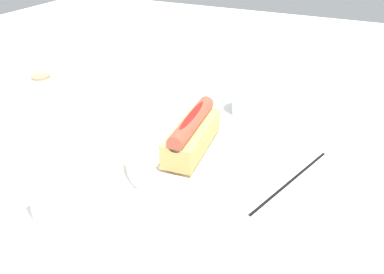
{
  "coord_description": "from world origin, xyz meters",
  "views": [
    {
      "loc": [
        -0.46,
        -0.22,
        0.37
      ],
      "look_at": [
        0.03,
        0.01,
        0.05
      ],
      "focal_mm": 35.76,
      "sensor_mm": 36.0,
      "label": 1
    }
  ],
  "objects_px": {
    "hotdog_front": "(192,133)",
    "napkin_box": "(67,164)",
    "chopstick_near": "(291,180)",
    "serving_bowl": "(192,155)",
    "water_glass": "(249,96)",
    "paper_towel_roll": "(48,113)"
  },
  "relations": [
    {
      "from": "water_glass",
      "to": "paper_towel_roll",
      "type": "bearing_deg",
      "value": 134.42
    },
    {
      "from": "paper_towel_roll",
      "to": "serving_bowl",
      "type": "bearing_deg",
      "value": -77.95
    },
    {
      "from": "hotdog_front",
      "to": "chopstick_near",
      "type": "xyz_separation_m",
      "value": [
        0.02,
        -0.16,
        -0.06
      ]
    },
    {
      "from": "chopstick_near",
      "to": "water_glass",
      "type": "bearing_deg",
      "value": 52.49
    },
    {
      "from": "hotdog_front",
      "to": "water_glass",
      "type": "distance_m",
      "value": 0.22
    },
    {
      "from": "napkin_box",
      "to": "chopstick_near",
      "type": "bearing_deg",
      "value": -55.38
    },
    {
      "from": "serving_bowl",
      "to": "paper_towel_roll",
      "type": "distance_m",
      "value": 0.26
    },
    {
      "from": "hotdog_front",
      "to": "napkin_box",
      "type": "bearing_deg",
      "value": 148.68
    },
    {
      "from": "paper_towel_roll",
      "to": "chopstick_near",
      "type": "height_order",
      "value": "paper_towel_roll"
    },
    {
      "from": "water_glass",
      "to": "paper_towel_roll",
      "type": "relative_size",
      "value": 0.67
    },
    {
      "from": "paper_towel_roll",
      "to": "chopstick_near",
      "type": "bearing_deg",
      "value": -79.91
    },
    {
      "from": "water_glass",
      "to": "chopstick_near",
      "type": "bearing_deg",
      "value": -145.75
    },
    {
      "from": "hotdog_front",
      "to": "serving_bowl",
      "type": "bearing_deg",
      "value": 123.69
    },
    {
      "from": "water_glass",
      "to": "napkin_box",
      "type": "bearing_deg",
      "value": 161.39
    },
    {
      "from": "serving_bowl",
      "to": "paper_towel_roll",
      "type": "bearing_deg",
      "value": 102.05
    },
    {
      "from": "hotdog_front",
      "to": "napkin_box",
      "type": "relative_size",
      "value": 1.03
    },
    {
      "from": "water_glass",
      "to": "chopstick_near",
      "type": "height_order",
      "value": "water_glass"
    },
    {
      "from": "chopstick_near",
      "to": "serving_bowl",
      "type": "bearing_deg",
      "value": 115.25
    },
    {
      "from": "hotdog_front",
      "to": "paper_towel_roll",
      "type": "distance_m",
      "value": 0.26
    },
    {
      "from": "hotdog_front",
      "to": "chopstick_near",
      "type": "distance_m",
      "value": 0.17
    },
    {
      "from": "water_glass",
      "to": "chopstick_near",
      "type": "distance_m",
      "value": 0.24
    },
    {
      "from": "serving_bowl",
      "to": "napkin_box",
      "type": "xyz_separation_m",
      "value": [
        -0.17,
        0.1,
        0.06
      ]
    }
  ]
}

